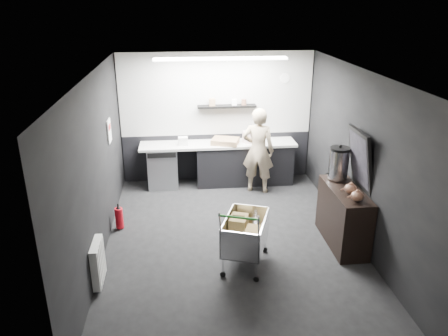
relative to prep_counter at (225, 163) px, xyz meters
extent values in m
plane|color=black|center=(-0.14, -2.42, -0.46)|extent=(5.50, 5.50, 0.00)
plane|color=white|center=(-0.14, -2.42, 2.24)|extent=(5.50, 5.50, 0.00)
plane|color=black|center=(-0.14, 0.33, 0.89)|extent=(5.50, 0.00, 5.50)
plane|color=black|center=(-0.14, -5.17, 0.89)|extent=(5.50, 0.00, 5.50)
plane|color=black|center=(-2.14, -2.42, 0.89)|extent=(0.00, 5.50, 5.50)
plane|color=black|center=(1.86, -2.42, 0.89)|extent=(0.00, 5.50, 5.50)
cube|color=#BBBBB6|center=(-0.14, 0.31, 1.39)|extent=(3.95, 0.02, 1.70)
cube|color=black|center=(-0.14, 0.31, 0.04)|extent=(3.95, 0.02, 1.00)
cube|color=black|center=(0.06, 0.20, 1.16)|extent=(1.20, 0.22, 0.04)
cylinder|color=white|center=(1.26, 0.30, 1.69)|extent=(0.20, 0.03, 0.20)
cube|color=white|center=(-2.12, -1.12, 1.09)|extent=(0.02, 0.30, 0.40)
cube|color=red|center=(-2.11, -1.12, 1.16)|extent=(0.02, 0.22, 0.10)
cube|color=white|center=(-2.08, -3.32, -0.11)|extent=(0.10, 0.50, 0.60)
cube|color=white|center=(-0.14, -0.57, 2.21)|extent=(2.40, 0.20, 0.04)
cube|color=black|center=(0.41, 0.00, -0.03)|extent=(2.00, 0.56, 0.85)
cube|color=beige|center=(-0.14, 0.00, 0.42)|extent=(3.20, 0.60, 0.05)
cube|color=#9EA0A5|center=(-1.29, 0.00, -0.03)|extent=(0.60, 0.58, 0.85)
cube|color=black|center=(-1.29, -0.30, 0.32)|extent=(0.56, 0.02, 0.10)
imported|color=beige|center=(0.62, -0.45, 0.41)|extent=(0.73, 0.60, 1.73)
cube|color=silver|center=(-0.02, -3.03, -0.14)|extent=(0.82, 1.00, 0.02)
cube|color=silver|center=(-0.29, -3.03, 0.08)|extent=(0.31, 0.82, 0.46)
cube|color=silver|center=(0.25, -3.03, 0.08)|extent=(0.31, 0.82, 0.46)
cube|color=silver|center=(-0.02, -3.45, 0.08)|extent=(0.53, 0.21, 0.46)
cube|color=silver|center=(-0.02, -2.61, 0.08)|extent=(0.53, 0.21, 0.46)
cylinder|color=silver|center=(-0.26, -3.42, -0.28)|extent=(0.02, 0.02, 0.31)
cylinder|color=silver|center=(0.22, -3.42, -0.28)|extent=(0.02, 0.02, 0.31)
cylinder|color=silver|center=(-0.26, -2.64, -0.28)|extent=(0.02, 0.02, 0.31)
cylinder|color=silver|center=(0.22, -2.64, -0.28)|extent=(0.02, 0.02, 0.31)
cylinder|color=#24872A|center=(-0.02, -3.51, 0.56)|extent=(0.54, 0.22, 0.03)
cube|color=olive|center=(-0.14, -2.93, 0.06)|extent=(0.33, 0.37, 0.39)
cube|color=olive|center=(0.12, -3.15, 0.04)|extent=(0.31, 0.34, 0.35)
cylinder|color=black|center=(-0.26, -3.42, -0.42)|extent=(0.09, 0.06, 0.08)
cylinder|color=black|center=(-0.26, -2.64, -0.42)|extent=(0.09, 0.06, 0.08)
cylinder|color=black|center=(0.22, -3.42, -0.42)|extent=(0.09, 0.06, 0.08)
cylinder|color=black|center=(0.22, -2.64, -0.42)|extent=(0.09, 0.06, 0.08)
cube|color=black|center=(1.61, -2.59, 0.01)|extent=(0.47, 1.25, 0.94)
cylinder|color=silver|center=(1.61, -2.18, 0.74)|extent=(0.31, 0.31, 0.48)
cylinder|color=black|center=(1.61, -2.18, 1.00)|extent=(0.31, 0.31, 0.04)
sphere|color=black|center=(1.61, -2.18, 1.04)|extent=(0.05, 0.05, 0.05)
ellipsoid|color=brown|center=(1.61, -2.75, 0.56)|extent=(0.19, 0.19, 0.15)
ellipsoid|color=brown|center=(1.61, -3.01, 0.56)|extent=(0.19, 0.19, 0.15)
cube|color=black|center=(1.80, -2.54, 0.95)|extent=(0.21, 0.73, 0.93)
cube|color=black|center=(1.78, -2.54, 0.95)|extent=(0.15, 0.62, 0.80)
cylinder|color=red|center=(-1.99, -1.77, -0.25)|extent=(0.14, 0.14, 0.36)
cone|color=black|center=(-1.99, -1.77, -0.05)|extent=(0.09, 0.09, 0.05)
cylinder|color=black|center=(-1.99, -1.77, -0.01)|extent=(0.03, 0.03, 0.05)
cube|color=#8E6E4C|center=(0.00, -0.05, 0.50)|extent=(0.63, 0.54, 0.11)
cylinder|color=beige|center=(0.48, 0.00, 0.56)|extent=(0.23, 0.23, 0.23)
cube|color=white|center=(-0.86, -0.05, 0.53)|extent=(0.19, 0.15, 0.17)
camera|label=1|loc=(-0.89, -8.49, 3.23)|focal=35.00mm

